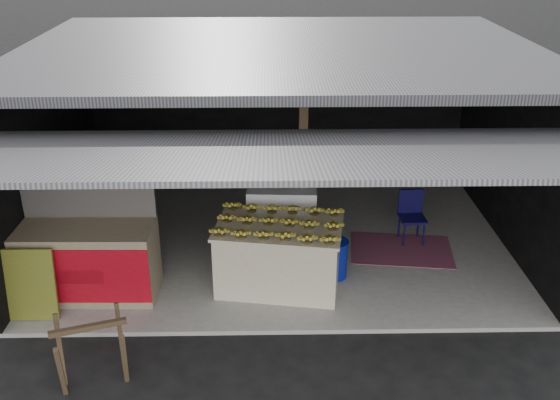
{
  "coord_description": "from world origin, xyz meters",
  "views": [
    {
      "loc": [
        -0.18,
        -6.23,
        4.69
      ],
      "look_at": [
        -0.03,
        1.55,
        1.1
      ],
      "focal_mm": 40.0,
      "sensor_mm": 36.0,
      "label": 1
    }
  ],
  "objects_px": {
    "white_crate": "(282,220)",
    "water_barrel": "(335,260)",
    "neighbor_stall": "(89,258)",
    "plastic_chair": "(411,212)",
    "sawhorse": "(91,347)",
    "banana_table": "(279,256)"
  },
  "relations": [
    {
      "from": "white_crate",
      "to": "water_barrel",
      "type": "relative_size",
      "value": 2.09
    },
    {
      "from": "banana_table",
      "to": "white_crate",
      "type": "relative_size",
      "value": 1.64
    },
    {
      "from": "banana_table",
      "to": "plastic_chair",
      "type": "bearing_deg",
      "value": 41.35
    },
    {
      "from": "white_crate",
      "to": "neighbor_stall",
      "type": "xyz_separation_m",
      "value": [
        -2.56,
        -1.04,
        -0.01
      ]
    },
    {
      "from": "white_crate",
      "to": "sawhorse",
      "type": "bearing_deg",
      "value": -123.89
    },
    {
      "from": "white_crate",
      "to": "water_barrel",
      "type": "distance_m",
      "value": 1.02
    },
    {
      "from": "banana_table",
      "to": "white_crate",
      "type": "distance_m",
      "value": 0.91
    },
    {
      "from": "neighbor_stall",
      "to": "plastic_chair",
      "type": "height_order",
      "value": "neighbor_stall"
    },
    {
      "from": "banana_table",
      "to": "white_crate",
      "type": "height_order",
      "value": "white_crate"
    },
    {
      "from": "plastic_chair",
      "to": "neighbor_stall",
      "type": "bearing_deg",
      "value": -165.96
    },
    {
      "from": "sawhorse",
      "to": "water_barrel",
      "type": "distance_m",
      "value": 3.51
    },
    {
      "from": "banana_table",
      "to": "sawhorse",
      "type": "bearing_deg",
      "value": -128.28
    },
    {
      "from": "sawhorse",
      "to": "water_barrel",
      "type": "bearing_deg",
      "value": 19.04
    },
    {
      "from": "neighbor_stall",
      "to": "plastic_chair",
      "type": "xyz_separation_m",
      "value": [
        4.55,
        1.42,
        -0.06
      ]
    },
    {
      "from": "white_crate",
      "to": "plastic_chair",
      "type": "height_order",
      "value": "white_crate"
    },
    {
      "from": "banana_table",
      "to": "plastic_chair",
      "type": "height_order",
      "value": "banana_table"
    },
    {
      "from": "white_crate",
      "to": "neighbor_stall",
      "type": "relative_size",
      "value": 0.61
    },
    {
      "from": "sawhorse",
      "to": "plastic_chair",
      "type": "relative_size",
      "value": 1.07
    },
    {
      "from": "water_barrel",
      "to": "plastic_chair",
      "type": "xyz_separation_m",
      "value": [
        1.28,
        1.06,
        0.21
      ]
    },
    {
      "from": "banana_table",
      "to": "sawhorse",
      "type": "height_order",
      "value": "banana_table"
    },
    {
      "from": "neighbor_stall",
      "to": "plastic_chair",
      "type": "bearing_deg",
      "value": 18.39
    },
    {
      "from": "neighbor_stall",
      "to": "sawhorse",
      "type": "height_order",
      "value": "neighbor_stall"
    }
  ]
}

